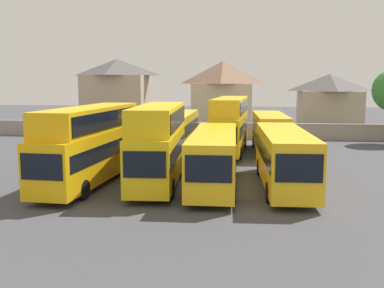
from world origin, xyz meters
TOP-DOWN VIEW (x-y plane):
  - ground at (0.00, 18.00)m, footprint 140.00×140.00m
  - depot_boundary_wall at (0.00, 23.20)m, footprint 56.00×0.50m
  - bus_1 at (-6.05, -0.12)m, footprint 3.26×11.95m
  - bus_2 at (-1.73, -0.02)m, footprint 3.09×10.24m
  - bus_3 at (1.72, 0.19)m, footprint 2.91×11.89m
  - bus_4 at (5.93, 0.23)m, footprint 3.10×11.33m
  - bus_5 at (-5.98, 13.04)m, footprint 3.20×12.11m
  - bus_6 at (-2.55, 13.27)m, footprint 2.64×12.00m
  - bus_7 at (2.17, 13.34)m, footprint 3.17×11.31m
  - bus_8 at (5.76, 13.45)m, footprint 3.06×10.25m
  - house_terrace_left at (-13.96, 33.06)m, footprint 8.70×7.90m
  - house_terrace_centre at (0.45, 33.03)m, footprint 8.09×7.33m
  - house_terrace_right at (14.04, 32.11)m, footprint 7.53×8.37m

SIDE VIEW (x-z plane):
  - ground at x=0.00m, z-range 0.00..0.00m
  - depot_boundary_wall at x=0.00m, z-range 0.00..1.80m
  - bus_3 at x=1.72m, z-range 0.24..3.59m
  - bus_4 at x=5.93m, z-range 0.25..3.70m
  - bus_8 at x=5.76m, z-range 0.25..3.74m
  - bus_6 at x=-2.55m, z-range 0.25..3.74m
  - bus_5 at x=-5.98m, z-range 0.25..3.79m
  - bus_1 at x=-6.05m, z-range 0.31..5.14m
  - bus_7 at x=2.17m, z-range 0.31..5.24m
  - bus_2 at x=-1.73m, z-range 0.31..5.25m
  - house_terrace_right at x=14.04m, z-range 0.07..7.39m
  - house_terrace_centre at x=0.45m, z-range 0.10..9.14m
  - house_terrace_left at x=-13.96m, z-range 0.08..9.48m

